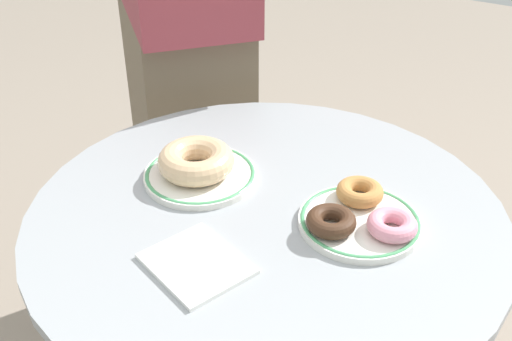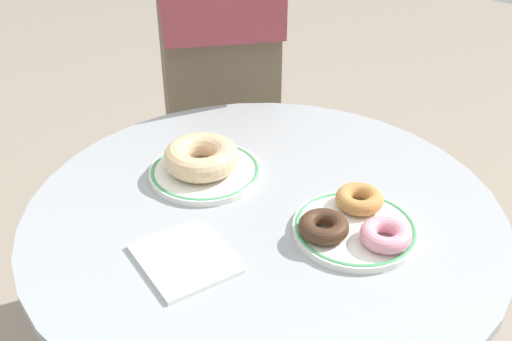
{
  "view_description": "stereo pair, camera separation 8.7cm",
  "coord_description": "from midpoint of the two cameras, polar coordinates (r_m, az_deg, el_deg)",
  "views": [
    {
      "loc": [
        0.35,
        -0.61,
        1.24
      ],
      "look_at": [
        -0.03,
        0.02,
        0.77
      ],
      "focal_mm": 43.62,
      "sensor_mm": 36.0,
      "label": 1
    },
    {
      "loc": [
        0.42,
        -0.57,
        1.24
      ],
      "look_at": [
        -0.03,
        0.02,
        0.77
      ],
      "focal_mm": 43.62,
      "sensor_mm": 36.0,
      "label": 2
    }
  ],
  "objects": [
    {
      "name": "cafe_table",
      "position": [
        1.03,
        3.14,
        -14.18
      ],
      "size": [
        0.68,
        0.68,
        0.72
      ],
      "color": "#999EA3",
      "rests_on": "ground"
    },
    {
      "name": "plate_left",
      "position": [
        0.95,
        -2.07,
        -0.16
      ],
      "size": [
        0.17,
        0.17,
        0.01
      ],
      "color": "white",
      "rests_on": "cafe_table"
    },
    {
      "name": "plate_right",
      "position": [
        0.85,
        12.0,
        -5.37
      ],
      "size": [
        0.17,
        0.17,
        0.01
      ],
      "color": "white",
      "rests_on": "cafe_table"
    },
    {
      "name": "donut_glazed",
      "position": [
        0.94,
        -2.39,
        1.16
      ],
      "size": [
        0.14,
        0.14,
        0.04
      ],
      "primitive_type": "torus",
      "rotation": [
        0.0,
        0.0,
        0.2
      ],
      "color": "#E0B789",
      "rests_on": "plate_left"
    },
    {
      "name": "donut_pink_frosted",
      "position": [
        0.82,
        14.82,
        -5.83
      ],
      "size": [
        0.09,
        0.09,
        0.02
      ],
      "primitive_type": "torus",
      "rotation": [
        0.0,
        0.0,
        2.0
      ],
      "color": "pink",
      "rests_on": "plate_right"
    },
    {
      "name": "donut_old_fashioned",
      "position": [
        0.88,
        12.29,
        -2.66
      ],
      "size": [
        0.09,
        0.09,
        0.02
      ],
      "primitive_type": "torus",
      "rotation": [
        0.0,
        0.0,
        2.31
      ],
      "color": "#BC7F42",
      "rests_on": "plate_right"
    },
    {
      "name": "donut_chocolate",
      "position": [
        0.82,
        9.29,
        -5.2
      ],
      "size": [
        0.09,
        0.09,
        0.02
      ],
      "primitive_type": "torus",
      "rotation": [
        0.0,
        0.0,
        5.08
      ],
      "color": "#422819",
      "rests_on": "plate_right"
    },
    {
      "name": "paper_napkin",
      "position": [
        0.79,
        -3.49,
        -8.2
      ],
      "size": [
        0.15,
        0.14,
        0.01
      ],
      "primitive_type": "cube",
      "rotation": [
        0.0,
        0.0,
        -0.35
      ],
      "color": "white",
      "rests_on": "cafe_table"
    },
    {
      "name": "person_figure",
      "position": [
        1.35,
        -2.15,
        13.06
      ],
      "size": [
        0.48,
        0.47,
        1.6
      ],
      "color": "brown",
      "rests_on": "ground"
    }
  ]
}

